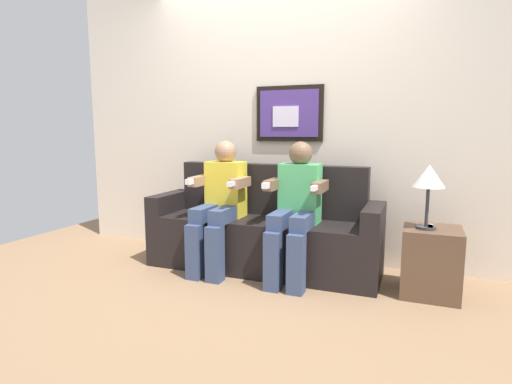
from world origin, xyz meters
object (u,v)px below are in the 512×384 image
Objects in this scene: table_lamp at (429,179)px; spare_remote_on_table at (430,227)px; side_table_right at (431,262)px; couch at (263,233)px; person_on_left at (220,201)px; person_on_right at (296,206)px.

table_lamp reaches higher than spare_remote_on_table.
table_lamp is (-0.05, -0.04, 0.61)m from side_table_right.
table_lamp is at bearing -153.86° from spare_remote_on_table.
spare_remote_on_table is (-0.02, -0.02, 0.26)m from side_table_right.
spare_remote_on_table is (1.32, -0.13, 0.20)m from couch.
person_on_left is 1.72m from side_table_right.
spare_remote_on_table is (0.99, 0.04, -0.10)m from person_on_right.
person_on_right reaches higher than side_table_right.
side_table_right is 3.85× the size of spare_remote_on_table.
couch is 3.98× the size of side_table_right.
person_on_right is 0.99m from table_lamp.
table_lamp is 0.35m from spare_remote_on_table.
person_on_left is at bearing 180.00° from person_on_right.
couch is at bearing 175.48° from side_table_right.
spare_remote_on_table is at bearing 2.24° from person_on_right.
table_lamp is 3.54× the size of spare_remote_on_table.
person_on_right is at bearing -177.76° from spare_remote_on_table.
table_lamp reaches higher than couch.
person_on_left is at bearing -179.12° from table_lamp.
person_on_right is 8.54× the size of spare_remote_on_table.
spare_remote_on_table is at bearing 1.34° from person_on_left.
couch is at bearing 173.71° from table_lamp.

